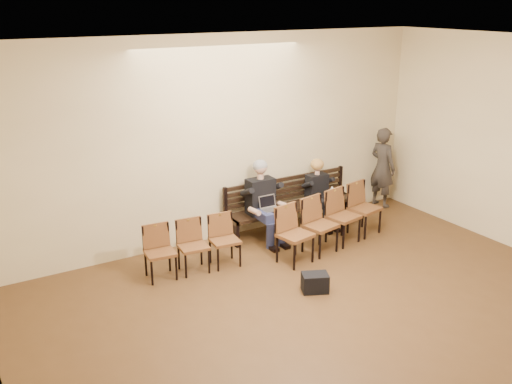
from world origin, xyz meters
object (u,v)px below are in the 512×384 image
water_bottle (332,199)px  chair_row_back (332,221)px  seated_man (263,200)px  chair_row_front (193,247)px  laptop (271,212)px  passerby (383,161)px  bench (292,217)px  bag (315,283)px  seated_woman (320,196)px

water_bottle → chair_row_back: chair_row_back is taller
seated_man → chair_row_front: 1.70m
chair_row_front → chair_row_back: chair_row_back is taller
laptop → passerby: size_ratio=0.17×
chair_row_front → bench: bearing=21.3°
laptop → passerby: passerby is taller
laptop → water_bottle: laptop is taller
bag → chair_row_back: (1.17, 1.12, 0.33)m
laptop → chair_row_back: chair_row_back is taller
water_bottle → laptop: bearing=-179.8°
seated_man → laptop: 0.26m
bench → water_bottle: size_ratio=11.83×
chair_row_front → seated_woman: bearing=16.1°
seated_woman → chair_row_back: (-0.41, -0.90, -0.10)m
chair_row_back → seated_woman: bearing=53.9°
bench → chair_row_front: bearing=-164.1°
seated_man → bag: (-0.36, -2.01, -0.58)m
seated_man → passerby: (2.94, 0.22, 0.22)m
laptop → chair_row_front: 1.66m
passerby → chair_row_back: bearing=110.6°
bag → chair_row_front: 1.94m
bench → chair_row_front: chair_row_front is taller
chair_row_back → seated_man: bearing=120.4°
bag → passerby: size_ratio=0.20×
laptop → passerby: (2.90, 0.43, 0.37)m
bag → laptop: bearing=77.6°
bench → water_bottle: water_bottle is taller
passerby → bench: bearing=85.5°
bench → seated_man: seated_man is taller
laptop → bench: bearing=24.6°
seated_woman → chair_row_back: seated_woman is taller
seated_man → laptop: bearing=-81.1°
water_bottle → seated_man: bearing=171.4°
seated_man → passerby: 2.95m
seated_woman → water_bottle: 0.23m
bag → chair_row_back: 1.65m
bench → laptop: size_ratio=8.22×
water_bottle → chair_row_back: (-0.53, -0.70, -0.09)m
seated_woman → chair_row_back: size_ratio=0.50×
chair_row_back → water_bottle: bearing=41.3°
passerby → laptop: bearing=91.3°
seated_woman → water_bottle: size_ratio=5.14×
bag → passerby: 4.06m
chair_row_front → seated_man: bearing=23.9°
seated_woman → bag: 2.60m
water_bottle → chair_row_front: bearing=-173.6°
bench → passerby: 2.36m
seated_man → chair_row_front: seated_man is taller
bench → passerby: (2.24, 0.10, 0.71)m
bench → chair_row_back: size_ratio=1.15×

